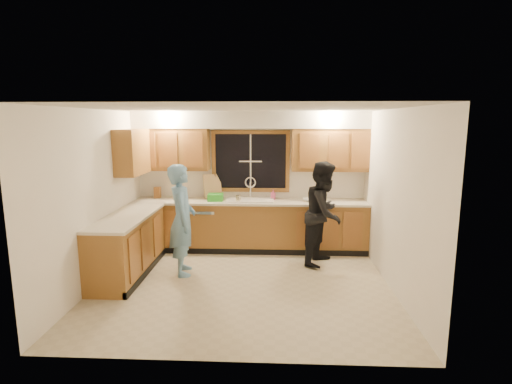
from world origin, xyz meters
TOP-DOWN VIEW (x-y plane):
  - floor at (0.00, 0.00)m, footprint 4.20×4.20m
  - ceiling at (0.00, 0.00)m, footprint 4.20×4.20m
  - wall_back at (0.00, 1.90)m, footprint 4.20×0.00m
  - wall_left at (-2.10, 0.00)m, footprint 0.00×3.80m
  - wall_right at (2.10, 0.00)m, footprint 0.00×3.80m
  - base_cabinets_back at (0.00, 1.60)m, footprint 4.20×0.60m
  - base_cabinets_left at (-1.80, 0.35)m, footprint 0.60×1.90m
  - countertop_back at (0.00, 1.58)m, footprint 4.20×0.63m
  - countertop_left at (-1.79, 0.35)m, footprint 0.63×1.90m
  - upper_cabinets_left at (-1.43, 1.73)m, footprint 1.35×0.33m
  - upper_cabinets_right at (1.43, 1.73)m, footprint 1.35×0.33m
  - upper_cabinets_return at (-1.94, 1.12)m, footprint 0.33×0.90m
  - soffit at (0.00, 1.72)m, footprint 4.20×0.35m
  - window_frame at (0.00, 1.89)m, footprint 1.44×0.03m
  - sink at (0.00, 1.60)m, footprint 0.86×0.52m
  - dishwasher at (-0.85, 1.59)m, footprint 0.60×0.56m
  - stove at (-1.80, -0.22)m, footprint 0.58×0.75m
  - man at (-0.96, 0.39)m, footprint 0.53×0.70m
  - woman at (1.26, 0.95)m, footprint 0.94×1.02m
  - knife_block at (-1.74, 1.77)m, footprint 0.12×0.10m
  - cutting_board at (-0.71, 1.82)m, footprint 0.35×0.24m
  - dish_crate at (-0.61, 1.56)m, footprint 0.28×0.26m
  - soap_bottle at (0.42, 1.73)m, footprint 0.09×0.09m
  - bowl at (1.07, 1.57)m, footprint 0.24×0.24m
  - can_left at (-0.18, 1.52)m, footprint 0.06×0.06m
  - can_right at (-0.20, 1.42)m, footprint 0.09×0.09m

SIDE VIEW (x-z plane):
  - floor at x=0.00m, z-range 0.00..0.00m
  - dishwasher at x=-0.85m, z-range 0.00..0.82m
  - base_cabinets_back at x=0.00m, z-range 0.00..0.88m
  - base_cabinets_left at x=-1.80m, z-range 0.00..0.88m
  - stove at x=-1.80m, z-range 0.00..0.90m
  - woman at x=1.26m, z-range 0.00..1.70m
  - man at x=-0.96m, z-range 0.00..1.70m
  - sink at x=0.00m, z-range 0.58..1.15m
  - countertop_back at x=0.00m, z-range 0.88..0.92m
  - countertop_left at x=-1.79m, z-range 0.88..0.92m
  - bowl at x=1.07m, z-range 0.92..0.98m
  - can_left at x=-0.18m, z-range 0.92..1.03m
  - dish_crate at x=-0.61m, z-range 0.92..1.04m
  - can_right at x=-0.20m, z-range 0.92..1.05m
  - soap_bottle at x=0.42m, z-range 0.92..1.10m
  - knife_block at x=-1.74m, z-range 0.92..1.12m
  - cutting_board at x=-0.71m, z-range 0.92..1.36m
  - wall_back at x=0.00m, z-range -0.85..3.35m
  - wall_left at x=-2.10m, z-range -0.65..3.15m
  - wall_right at x=2.10m, z-range -0.65..3.15m
  - window_frame at x=0.00m, z-range 1.03..2.17m
  - upper_cabinets_left at x=-1.43m, z-range 1.45..2.20m
  - upper_cabinets_right at x=1.43m, z-range 1.45..2.20m
  - upper_cabinets_return at x=-1.94m, z-range 1.45..2.20m
  - soffit at x=0.00m, z-range 2.20..2.50m
  - ceiling at x=0.00m, z-range 2.50..2.50m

